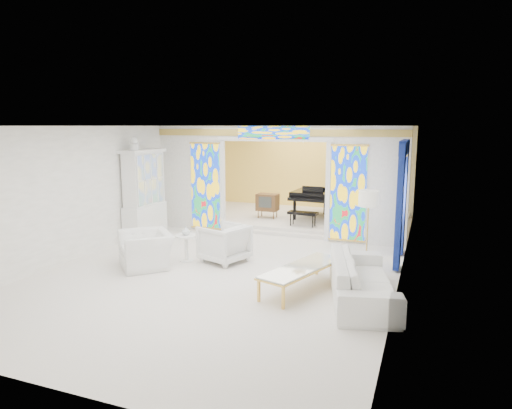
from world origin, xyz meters
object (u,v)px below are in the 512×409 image
at_px(grand_piano, 322,195).
at_px(armchair_right, 224,243).
at_px(tv_console, 267,202).
at_px(coffee_table, 302,268).
at_px(china_cabinet, 144,195).
at_px(sofa, 362,279).
at_px(armchair_left, 146,250).

bearing_deg(grand_piano, armchair_right, -99.32).
bearing_deg(tv_console, coffee_table, -63.71).
bearing_deg(tv_console, grand_piano, 25.45).
height_order(china_cabinet, tv_console, china_cabinet).
height_order(armchair_right, sofa, armchair_right).
height_order(sofa, grand_piano, grand_piano).
bearing_deg(armchair_right, sofa, 89.05).
bearing_deg(sofa, china_cabinet, 53.69).
bearing_deg(grand_piano, armchair_left, -109.97).
bearing_deg(armchair_right, grand_piano, -173.28).
bearing_deg(armchair_right, tv_console, -154.41).
bearing_deg(china_cabinet, tv_console, 48.46).
xyz_separation_m(armchair_left, coffee_table, (3.51, -0.18, 0.04)).
bearing_deg(armchair_left, armchair_right, 78.56).
bearing_deg(china_cabinet, armchair_right, -23.94).
relative_size(armchair_left, sofa, 0.45).
distance_m(sofa, grand_piano, 6.44).
relative_size(armchair_left, coffee_table, 0.55).
height_order(china_cabinet, grand_piano, china_cabinet).
bearing_deg(sofa, armchair_left, 72.73).
xyz_separation_m(sofa, coffee_table, (-1.10, 0.06, 0.04)).
relative_size(armchair_right, sofa, 0.36).
height_order(armchair_right, coffee_table, armchair_right).
bearing_deg(china_cabinet, sofa, -22.11).
relative_size(grand_piano, tv_console, 3.49).
xyz_separation_m(china_cabinet, armchair_left, (1.56, -2.26, -0.79)).
bearing_deg(armchair_left, coffee_table, 41.93).
distance_m(coffee_table, tv_console, 5.87).
distance_m(china_cabinet, armchair_left, 2.86).
bearing_deg(armchair_right, coffee_table, 81.21).
height_order(armchair_right, grand_piano, grand_piano).
height_order(coffee_table, tv_console, tv_console).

